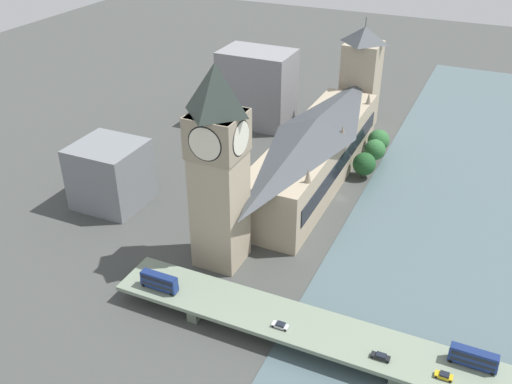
% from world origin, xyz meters
% --- Properties ---
extents(ground_plane, '(600.00, 600.00, 0.00)m').
position_xyz_m(ground_plane, '(0.00, 0.00, 0.00)').
color(ground_plane, '#424442').
extents(river_water, '(63.08, 360.00, 0.30)m').
position_xyz_m(river_water, '(-37.54, 0.00, 0.15)').
color(river_water, '#4C6066').
rests_on(river_water, ground_plane).
extents(parliament_hall, '(22.42, 97.78, 27.03)m').
position_xyz_m(parliament_hall, '(13.98, -8.00, 13.43)').
color(parliament_hall, tan).
rests_on(parliament_hall, ground_plane).
extents(clock_tower, '(15.07, 15.07, 64.07)m').
position_xyz_m(clock_tower, '(23.69, 51.80, 34.52)').
color(clock_tower, tan).
rests_on(clock_tower, ground_plane).
extents(victoria_tower, '(15.80, 15.80, 50.80)m').
position_xyz_m(victoria_tower, '(14.03, -68.79, 23.40)').
color(victoria_tower, tan).
rests_on(victoria_tower, ground_plane).
extents(road_bridge, '(158.15, 15.51, 5.44)m').
position_xyz_m(road_bridge, '(-37.54, 74.47, 4.44)').
color(road_bridge, '#5D6A59').
rests_on(road_bridge, ground_plane).
extents(double_decker_bus_lead, '(11.25, 2.58, 4.76)m').
position_xyz_m(double_decker_bus_lead, '(-53.37, 70.86, 8.05)').
color(double_decker_bus_lead, navy).
rests_on(double_decker_bus_lead, road_bridge).
extents(double_decker_bus_mid, '(11.11, 2.61, 5.02)m').
position_xyz_m(double_decker_bus_mid, '(29.66, 77.76, 8.20)').
color(double_decker_bus_mid, navy).
rests_on(double_decker_bus_mid, road_bridge).
extents(car_northbound_mid, '(4.13, 1.84, 1.43)m').
position_xyz_m(car_northbound_mid, '(-47.87, 77.47, 6.15)').
color(car_northbound_mid, gold).
rests_on(car_northbound_mid, road_bridge).
extents(car_northbound_tail, '(4.63, 1.76, 1.42)m').
position_xyz_m(car_northbound_tail, '(-33.04, 77.71, 6.14)').
color(car_northbound_tail, black).
rests_on(car_northbound_tail, road_bridge).
extents(car_southbound_mid, '(4.37, 1.94, 1.33)m').
position_xyz_m(car_southbound_mid, '(-6.93, 77.83, 6.11)').
color(car_southbound_mid, silver).
rests_on(car_southbound_mid, road_bridge).
extents(city_block_west, '(20.56, 17.52, 20.63)m').
position_xyz_m(city_block_west, '(63.65, -52.67, 10.32)').
color(city_block_west, '#A39E93').
rests_on(city_block_west, ground_plane).
extents(city_block_center, '(33.06, 22.24, 35.03)m').
position_xyz_m(city_block_center, '(58.64, -52.50, 17.52)').
color(city_block_center, gray).
rests_on(city_block_center, ground_plane).
extents(city_block_east, '(23.49, 22.49, 23.32)m').
position_xyz_m(city_block_east, '(76.20, 37.28, 11.66)').
color(city_block_east, slate).
rests_on(city_block_east, ground_plane).
extents(tree_embankment_near, '(8.67, 8.67, 11.15)m').
position_xyz_m(tree_embankment_near, '(-3.69, -32.20, 6.80)').
color(tree_embankment_near, brown).
rests_on(tree_embankment_near, ground_plane).
extents(tree_embankment_mid, '(9.26, 9.26, 11.06)m').
position_xyz_m(tree_embankment_mid, '(-2.67, -42.59, 6.42)').
color(tree_embankment_mid, brown).
rests_on(tree_embankment_mid, ground_plane).
extents(tree_embankment_far, '(9.17, 9.17, 10.56)m').
position_xyz_m(tree_embankment_far, '(-2.72, -19.61, 5.96)').
color(tree_embankment_far, brown).
rests_on(tree_embankment_far, ground_plane).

